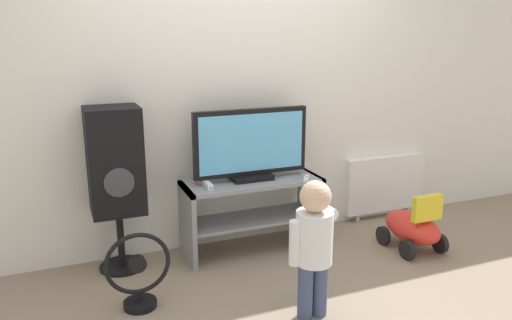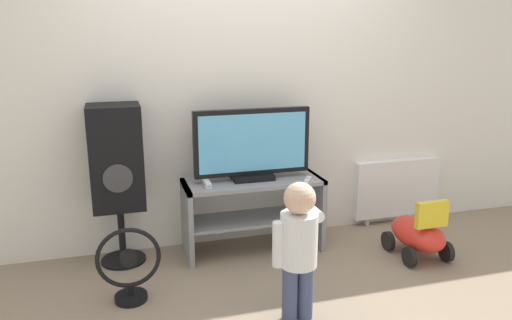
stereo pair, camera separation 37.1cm
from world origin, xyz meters
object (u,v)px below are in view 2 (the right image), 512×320
speaker_tower (117,161)px  ride_on_toy (418,233)px  game_console (206,183)px  radiator (397,188)px  television (252,145)px  remote_primary (308,180)px  floor_fan (129,268)px  child (298,240)px

speaker_tower → ride_on_toy: bearing=-14.1°
game_console → radiator: (1.78, 0.26, -0.28)m
television → radiator: size_ratio=1.11×
remote_primary → floor_fan: 1.46m
television → radiator: bearing=8.0°
game_console → floor_fan: bearing=-141.1°
game_console → child: 1.04m
game_console → ride_on_toy: game_console is taller
ride_on_toy → radiator: size_ratio=0.66×
game_console → radiator: bearing=8.2°
television → ride_on_toy: (1.18, -0.49, -0.66)m
ride_on_toy → speaker_tower: bearing=165.9°
remote_primary → speaker_tower: speaker_tower is taller
floor_fan → ride_on_toy: 2.16m
floor_fan → television: bearing=29.2°
remote_primary → radiator: 1.12m
game_console → remote_primary: (0.76, -0.11, -0.01)m
game_console → remote_primary: size_ratio=1.45×
remote_primary → floor_fan: bearing=-164.6°
child → game_console: bearing=109.9°
remote_primary → speaker_tower: size_ratio=0.11×
game_console → radiator: game_console is taller
television → radiator: television is taller
game_console → ride_on_toy: bearing=-15.6°
floor_fan → radiator: radiator is taller
remote_primary → child: size_ratio=0.15×
speaker_tower → radiator: speaker_tower is taller
child → remote_primary: bearing=64.8°
game_console → speaker_tower: bearing=169.7°
television → remote_primary: 0.50m
television → speaker_tower: (-1.00, 0.06, -0.06)m
game_console → floor_fan: (-0.60, -0.49, -0.37)m
game_console → child: child is taller
game_console → ride_on_toy: 1.66m
ride_on_toy → remote_primary: bearing=157.6°
floor_fan → ride_on_toy: floor_fan is taller
game_console → speaker_tower: 0.67m
remote_primary → ride_on_toy: 0.94m
game_console → remote_primary: 0.77m
floor_fan → speaker_tower: bearing=92.6°
floor_fan → ride_on_toy: bearing=1.4°
radiator → floor_fan: bearing=-162.7°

